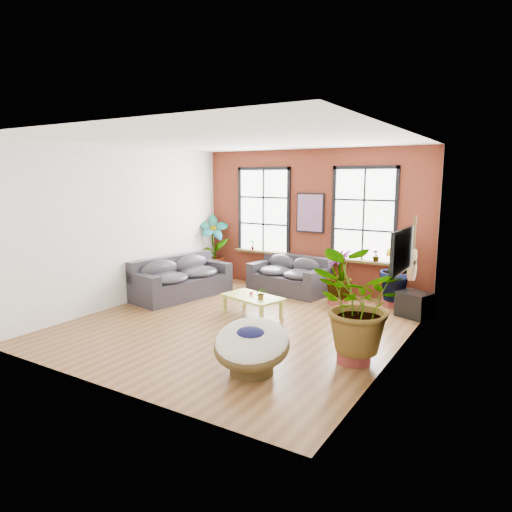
{
  "coord_description": "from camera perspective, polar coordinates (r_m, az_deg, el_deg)",
  "views": [
    {
      "loc": [
        4.71,
        -7.15,
        2.82
      ],
      "look_at": [
        0.0,
        0.6,
        1.25
      ],
      "focal_mm": 32.0,
      "sensor_mm": 36.0,
      "label": 1
    }
  ],
  "objects": [
    {
      "name": "papasan_chair",
      "position": [
        6.71,
        -0.55,
        -11.06
      ],
      "size": [
        1.41,
        1.42,
        0.83
      ],
      "rotation": [
        0.0,
        0.0,
        0.34
      ],
      "color": "#483719",
      "rests_on": "ground"
    },
    {
      "name": "media_box",
      "position": [
        9.89,
        19.21,
        -5.75
      ],
      "size": [
        0.76,
        0.7,
        0.52
      ],
      "rotation": [
        0.0,
        0.0,
        -0.35
      ],
      "color": "black",
      "rests_on": "ground"
    },
    {
      "name": "pot_back_left",
      "position": [
        12.72,
        -5.24,
        -2.09
      ],
      "size": [
        0.56,
        0.56,
        0.41
      ],
      "rotation": [
        0.0,
        0.0,
        -0.01
      ],
      "color": "maroon",
      "rests_on": "ground"
    },
    {
      "name": "room",
      "position": [
        8.74,
        -1.54,
        2.77
      ],
      "size": [
        6.04,
        6.54,
        3.54
      ],
      "color": "brown",
      "rests_on": "ground"
    },
    {
      "name": "table_plant",
      "position": [
        9.16,
        0.66,
        -4.69
      ],
      "size": [
        0.28,
        0.27,
        0.25
      ],
      "primitive_type": "imported",
      "rotation": [
        0.0,
        0.0,
        0.41
      ],
      "color": "#113F15",
      "rests_on": "coffee_table"
    },
    {
      "name": "pot_mid",
      "position": [
        10.48,
        10.24,
        -5.01
      ],
      "size": [
        0.53,
        0.53,
        0.33
      ],
      "rotation": [
        0.0,
        0.0,
        0.18
      ],
      "color": "maroon",
      "rests_on": "ground"
    },
    {
      "name": "floor_plant_mid",
      "position": [
        10.34,
        10.39,
        -2.25
      ],
      "size": [
        0.86,
        0.86,
        1.09
      ],
      "primitive_type": "imported",
      "rotation": [
        0.0,
        0.0,
        5.48
      ],
      "color": "#113F15",
      "rests_on": "ground"
    },
    {
      "name": "floor_plant_right_wall",
      "position": [
        7.08,
        12.08,
        -5.91
      ],
      "size": [
        1.56,
        1.41,
        1.53
      ],
      "primitive_type": "imported",
      "rotation": [
        0.0,
        0.0,
        3.31
      ],
      "color": "#113F15",
      "rests_on": "ground"
    },
    {
      "name": "sofa_back",
      "position": [
        11.34,
        4.25,
        -2.49
      ],
      "size": [
        2.07,
        1.23,
        0.9
      ],
      "rotation": [
        0.0,
        0.0,
        -0.15
      ],
      "color": "#29262D",
      "rests_on": "ground"
    },
    {
      "name": "pot_right_wall",
      "position": [
        7.33,
        12.12,
        -11.42
      ],
      "size": [
        0.58,
        0.58,
        0.38
      ],
      "rotation": [
        0.0,
        0.0,
        -0.12
      ],
      "color": "maroon",
      "rests_on": "ground"
    },
    {
      "name": "floor_plant_back_right",
      "position": [
        10.43,
        16.97,
        -1.28
      ],
      "size": [
        0.91,
        1.0,
        1.48
      ],
      "primitive_type": "imported",
      "rotation": [
        0.0,
        0.0,
        1.95
      ],
      "color": "#113F15",
      "rests_on": "ground"
    },
    {
      "name": "tv_wall_unit",
      "position": [
        8.04,
        18.14,
        0.19
      ],
      "size": [
        0.13,
        1.86,
        1.2
      ],
      "color": "black",
      "rests_on": "room"
    },
    {
      "name": "coffee_table",
      "position": [
        9.46,
        -0.45,
        -5.29
      ],
      "size": [
        1.38,
        1.0,
        0.48
      ],
      "rotation": [
        0.0,
        0.0,
        -0.25
      ],
      "color": "#A7B942",
      "rests_on": "ground"
    },
    {
      "name": "sofa_left",
      "position": [
        11.03,
        -9.43,
        -2.82
      ],
      "size": [
        1.43,
        2.54,
        0.95
      ],
      "rotation": [
        0.0,
        0.0,
        1.38
      ],
      "color": "#29262D",
      "rests_on": "ground"
    },
    {
      "name": "sill_plant_left",
      "position": [
        12.21,
        -0.45,
        1.42
      ],
      "size": [
        0.17,
        0.17,
        0.27
      ],
      "primitive_type": "imported",
      "rotation": [
        0.0,
        0.0,
        0.79
      ],
      "color": "#113F15",
      "rests_on": "room"
    },
    {
      "name": "sill_plant_right",
      "position": [
        10.85,
        14.77,
        0.03
      ],
      "size": [
        0.19,
        0.19,
        0.27
      ],
      "primitive_type": "imported",
      "rotation": [
        0.0,
        0.0,
        3.49
      ],
      "color": "#113F15",
      "rests_on": "room"
    },
    {
      "name": "floor_plant_back_left",
      "position": [
        12.56,
        -5.35,
        1.37
      ],
      "size": [
        1.05,
        1.03,
        1.66
      ],
      "primitive_type": "imported",
      "rotation": [
        0.0,
        0.0,
        0.75
      ],
      "color": "#113F15",
      "rests_on": "ground"
    },
    {
      "name": "pot_back_right",
      "position": [
        10.59,
        16.81,
        -5.05
      ],
      "size": [
        0.56,
        0.56,
        0.36
      ],
      "rotation": [
        0.0,
        0.0,
        -0.15
      ],
      "color": "maroon",
      "rests_on": "ground"
    },
    {
      "name": "poster",
      "position": [
        11.38,
        6.79,
        5.37
      ],
      "size": [
        0.74,
        0.06,
        0.98
      ],
      "color": "black",
      "rests_on": "room"
    }
  ]
}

